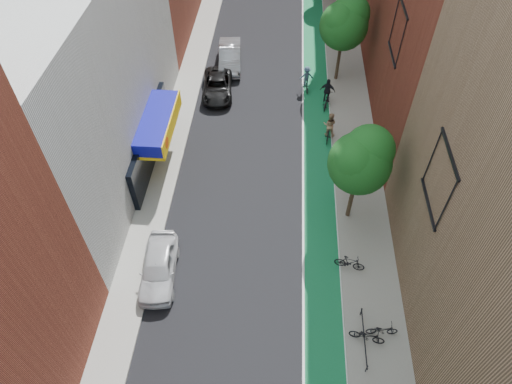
% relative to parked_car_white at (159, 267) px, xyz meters
% --- Properties ---
extents(ground, '(160.00, 160.00, 0.00)m').
position_rel_parked_car_white_xyz_m(ground, '(4.60, -5.29, -0.75)').
color(ground, black).
rests_on(ground, ground).
extents(bike_lane, '(2.00, 68.00, 0.01)m').
position_rel_parked_car_white_xyz_m(bike_lane, '(8.60, 20.71, -0.75)').
color(bike_lane, '#137037').
rests_on(bike_lane, ground).
extents(sidewalk_left, '(2.00, 68.00, 0.15)m').
position_rel_parked_car_white_xyz_m(sidewalk_left, '(-1.40, 20.71, -0.68)').
color(sidewalk_left, gray).
rests_on(sidewalk_left, ground).
extents(sidewalk_right, '(3.00, 68.00, 0.15)m').
position_rel_parked_car_white_xyz_m(sidewalk_right, '(11.10, 20.71, -0.68)').
color(sidewalk_right, gray).
rests_on(sidewalk_right, ground).
extents(building_left_white, '(8.00, 20.00, 12.00)m').
position_rel_parked_car_white_xyz_m(building_left_white, '(-6.40, 8.71, 5.25)').
color(building_left_white, silver).
rests_on(building_left_white, ground).
extents(tree_near, '(3.40, 3.36, 6.42)m').
position_rel_parked_car_white_xyz_m(tree_near, '(10.25, 4.73, 3.90)').
color(tree_near, '#332619').
rests_on(tree_near, ground).
extents(tree_mid, '(3.55, 3.53, 6.74)m').
position_rel_parked_car_white_xyz_m(tree_mid, '(10.25, 18.73, 4.13)').
color(tree_mid, '#332619').
rests_on(tree_mid, ground).
extents(parked_car_white, '(2.14, 4.56, 1.51)m').
position_rel_parked_car_white_xyz_m(parked_car_white, '(0.00, 0.00, 0.00)').
color(parked_car_white, silver).
rests_on(parked_car_white, ground).
extents(parked_car_black, '(2.60, 4.93, 1.32)m').
position_rel_parked_car_white_xyz_m(parked_car_black, '(1.06, 16.30, -0.09)').
color(parked_car_black, black).
rests_on(parked_car_black, ground).
extents(parked_car_silver, '(2.20, 5.12, 1.64)m').
position_rel_parked_car_white_xyz_m(parked_car_silver, '(1.60, 20.25, 0.07)').
color(parked_car_silver, gray).
rests_on(parked_car_silver, ground).
extents(cyclist_lane_near, '(0.98, 1.61, 2.15)m').
position_rel_parked_car_white_xyz_m(cyclist_lane_near, '(9.30, 11.56, 0.20)').
color(cyclist_lane_near, black).
rests_on(cyclist_lane_near, ground).
extents(cyclist_lane_mid, '(1.18, 1.93, 2.25)m').
position_rel_parked_car_white_xyz_m(cyclist_lane_mid, '(9.30, 15.32, 0.10)').
color(cyclist_lane_mid, black).
rests_on(cyclist_lane_mid, ground).
extents(cyclist_lane_far, '(1.11, 1.75, 1.92)m').
position_rel_parked_car_white_xyz_m(cyclist_lane_far, '(7.80, 17.35, 0.09)').
color(cyclist_lane_far, black).
rests_on(cyclist_lane_far, ground).
extents(parked_bike_near, '(1.77, 0.93, 0.89)m').
position_rel_parked_car_white_xyz_m(parked_bike_near, '(10.54, -2.98, -0.16)').
color(parked_bike_near, black).
rests_on(parked_bike_near, sidewalk_right).
extents(parked_bike_mid, '(1.68, 0.80, 0.97)m').
position_rel_parked_car_white_xyz_m(parked_bike_mid, '(10.00, 1.00, -0.12)').
color(parked_bike_mid, black).
rests_on(parked_bike_mid, sidewalk_right).
extents(parked_bike_far, '(1.56, 0.62, 0.80)m').
position_rel_parked_car_white_xyz_m(parked_bike_far, '(11.29, -2.62, -0.20)').
color(parked_bike_far, black).
rests_on(parked_bike_far, sidewalk_right).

